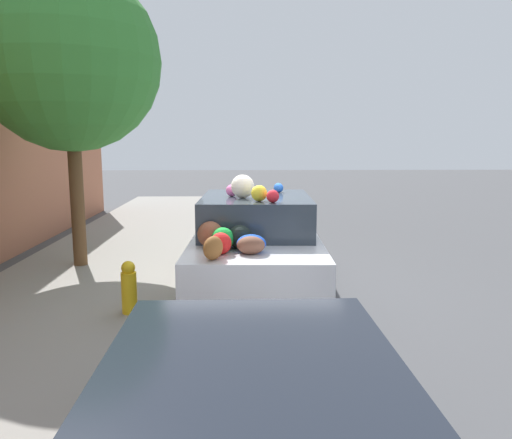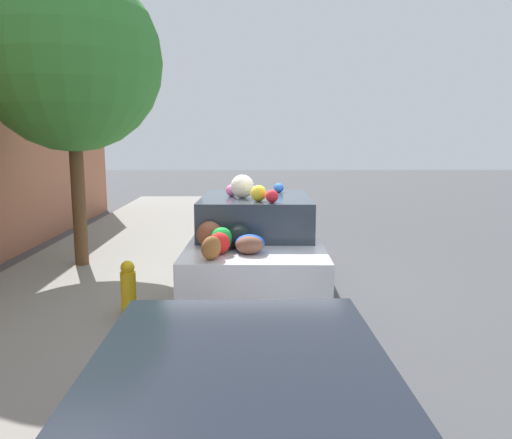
# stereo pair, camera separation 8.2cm
# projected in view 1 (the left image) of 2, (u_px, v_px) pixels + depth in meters

# --- Properties ---
(ground_plane) EXTENTS (60.00, 60.00, 0.00)m
(ground_plane) POSITION_uv_depth(u_px,v_px,m) (251.00, 292.00, 7.84)
(ground_plane) COLOR #4C4C4F
(sidewalk_curb) EXTENTS (24.00, 3.20, 0.12)m
(sidewalk_curb) POSITION_uv_depth(u_px,v_px,m) (78.00, 290.00, 7.77)
(sidewalk_curb) COLOR gray
(sidewalk_curb) RESTS_ON ground
(street_tree) EXTENTS (3.13, 3.13, 5.15)m
(street_tree) POSITION_uv_depth(u_px,v_px,m) (69.00, 60.00, 8.49)
(street_tree) COLOR brown
(street_tree) RESTS_ON sidewalk_curb
(fire_hydrant) EXTENTS (0.20, 0.20, 0.70)m
(fire_hydrant) POSITION_uv_depth(u_px,v_px,m) (129.00, 287.00, 6.52)
(fire_hydrant) COLOR gold
(fire_hydrant) RESTS_ON sidewalk_curb
(art_car) EXTENTS (4.32, 1.92, 1.88)m
(art_car) POSITION_uv_depth(u_px,v_px,m) (256.00, 242.00, 7.66)
(art_car) COLOR silver
(art_car) RESTS_ON ground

